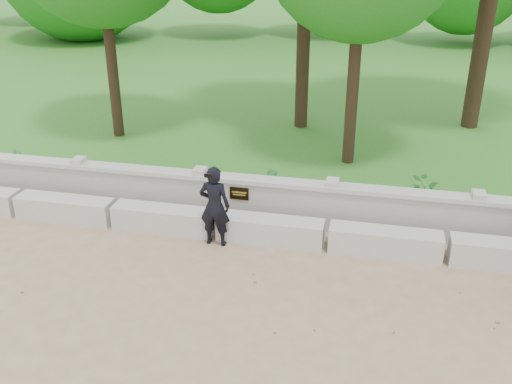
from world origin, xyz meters
TOP-DOWN VIEW (x-y plane):
  - ground at (0.00, 0.00)m, footprint 80.00×80.00m
  - lawn at (0.00, 14.00)m, footprint 40.00×22.00m
  - concrete_bench at (0.00, 1.90)m, footprint 11.90×0.45m
  - parapet_wall at (0.00, 2.60)m, footprint 12.50×0.35m
  - man_main at (0.08, 1.62)m, footprint 0.54×0.48m
  - shrub_a at (-4.92, 3.30)m, footprint 0.33×0.32m
  - shrub_b at (0.75, 3.38)m, footprint 0.37×0.35m
  - shrub_c at (3.73, 3.30)m, footprint 0.73×0.69m

SIDE VIEW (x-z plane):
  - ground at x=0.00m, z-range 0.00..0.00m
  - lawn at x=0.00m, z-range 0.00..0.25m
  - concrete_bench at x=0.00m, z-range 0.00..0.45m
  - parapet_wall at x=0.00m, z-range 0.01..0.91m
  - shrub_b at x=0.75m, z-range 0.25..0.77m
  - shrub_a at x=-4.92m, z-range 0.25..0.77m
  - shrub_c at x=3.73m, z-range 0.25..0.89m
  - man_main at x=0.08m, z-range 0.00..1.47m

